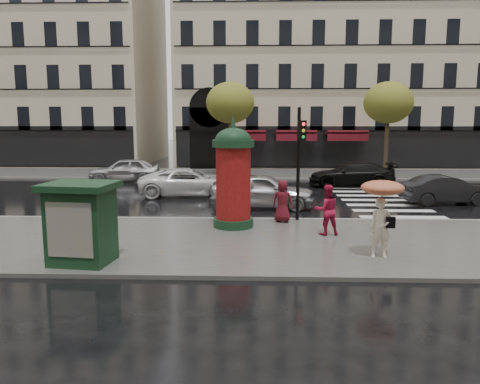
{
  "coord_description": "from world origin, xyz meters",
  "views": [
    {
      "loc": [
        -0.15,
        -15.31,
        4.03
      ],
      "look_at": [
        -0.73,
        1.5,
        1.42
      ],
      "focal_mm": 35.0,
      "sensor_mm": 36.0,
      "label": 1
    }
  ],
  "objects_px": {
    "car_white": "(189,182)",
    "car_far_silver": "(125,170)",
    "traffic_light": "(300,153)",
    "car_black": "(352,174)",
    "woman_umbrella": "(382,205)",
    "car_darkgrey": "(446,190)",
    "newsstand": "(81,222)",
    "morris_column": "(233,174)",
    "car_silver": "(263,191)",
    "man_burgundy": "(283,201)",
    "woman_red": "(327,210)"
  },
  "relations": [
    {
      "from": "woman_red",
      "to": "car_far_silver",
      "type": "height_order",
      "value": "woman_red"
    },
    {
      "from": "car_white",
      "to": "car_far_silver",
      "type": "distance_m",
      "value": 7.5
    },
    {
      "from": "traffic_light",
      "to": "man_burgundy",
      "type": "bearing_deg",
      "value": -153.29
    },
    {
      "from": "car_darkgrey",
      "to": "newsstand",
      "type": "bearing_deg",
      "value": 118.93
    },
    {
      "from": "man_burgundy",
      "to": "traffic_light",
      "type": "height_order",
      "value": "traffic_light"
    },
    {
      "from": "car_white",
      "to": "car_far_silver",
      "type": "height_order",
      "value": "car_far_silver"
    },
    {
      "from": "woman_red",
      "to": "morris_column",
      "type": "height_order",
      "value": "morris_column"
    },
    {
      "from": "man_burgundy",
      "to": "newsstand",
      "type": "distance_m",
      "value": 7.92
    },
    {
      "from": "newsstand",
      "to": "car_darkgrey",
      "type": "bearing_deg",
      "value": 36.33
    },
    {
      "from": "woman_umbrella",
      "to": "car_far_silver",
      "type": "distance_m",
      "value": 20.91
    },
    {
      "from": "woman_umbrella",
      "to": "car_far_silver",
      "type": "bearing_deg",
      "value": 125.56
    },
    {
      "from": "car_far_silver",
      "to": "car_silver",
      "type": "bearing_deg",
      "value": 38.26
    },
    {
      "from": "traffic_light",
      "to": "newsstand",
      "type": "relative_size",
      "value": 1.97
    },
    {
      "from": "woman_umbrella",
      "to": "car_white",
      "type": "height_order",
      "value": "woman_umbrella"
    },
    {
      "from": "car_black",
      "to": "car_silver",
      "type": "bearing_deg",
      "value": -35.74
    },
    {
      "from": "man_burgundy",
      "to": "car_white",
      "type": "bearing_deg",
      "value": -41.22
    },
    {
      "from": "woman_red",
      "to": "car_silver",
      "type": "height_order",
      "value": "woman_red"
    },
    {
      "from": "traffic_light",
      "to": "newsstand",
      "type": "xyz_separation_m",
      "value": [
        -6.43,
        -5.72,
        -1.51
      ]
    },
    {
      "from": "car_silver",
      "to": "morris_column",
      "type": "bearing_deg",
      "value": 169.29
    },
    {
      "from": "woman_umbrella",
      "to": "woman_red",
      "type": "relative_size",
      "value": 1.33
    },
    {
      "from": "car_white",
      "to": "car_far_silver",
      "type": "relative_size",
      "value": 1.15
    },
    {
      "from": "traffic_light",
      "to": "car_black",
      "type": "xyz_separation_m",
      "value": [
        4.13,
        10.36,
        -2.03
      ]
    },
    {
      "from": "morris_column",
      "to": "car_darkgrey",
      "type": "height_order",
      "value": "morris_column"
    },
    {
      "from": "woman_umbrella",
      "to": "morris_column",
      "type": "bearing_deg",
      "value": 139.55
    },
    {
      "from": "car_far_silver",
      "to": "man_burgundy",
      "type": "bearing_deg",
      "value": 30.96
    },
    {
      "from": "car_black",
      "to": "car_far_silver",
      "type": "height_order",
      "value": "car_far_silver"
    },
    {
      "from": "car_darkgrey",
      "to": "traffic_light",
      "type": "bearing_deg",
      "value": 113.66
    },
    {
      "from": "woman_umbrella",
      "to": "car_darkgrey",
      "type": "relative_size",
      "value": 0.55
    },
    {
      "from": "newsstand",
      "to": "morris_column",
      "type": "bearing_deg",
      "value": 49.17
    },
    {
      "from": "woman_red",
      "to": "newsstand",
      "type": "bearing_deg",
      "value": 16.04
    },
    {
      "from": "car_far_silver",
      "to": "car_white",
      "type": "bearing_deg",
      "value": 35.12
    },
    {
      "from": "newsstand",
      "to": "car_far_silver",
      "type": "height_order",
      "value": "newsstand"
    },
    {
      "from": "traffic_light",
      "to": "car_far_silver",
      "type": "distance_m",
      "value": 15.97
    },
    {
      "from": "morris_column",
      "to": "car_white",
      "type": "height_order",
      "value": "morris_column"
    },
    {
      "from": "man_burgundy",
      "to": "morris_column",
      "type": "xyz_separation_m",
      "value": [
        -1.86,
        -0.85,
        1.14
      ]
    },
    {
      "from": "morris_column",
      "to": "car_darkgrey",
      "type": "distance_m",
      "value": 11.56
    },
    {
      "from": "man_burgundy",
      "to": "woman_umbrella",
      "type": "bearing_deg",
      "value": 133.66
    },
    {
      "from": "car_darkgrey",
      "to": "car_far_silver",
      "type": "bearing_deg",
      "value": 59.47
    },
    {
      "from": "woman_umbrella",
      "to": "man_burgundy",
      "type": "relative_size",
      "value": 1.41
    },
    {
      "from": "woman_red",
      "to": "newsstand",
      "type": "height_order",
      "value": "newsstand"
    },
    {
      "from": "morris_column",
      "to": "car_white",
      "type": "xyz_separation_m",
      "value": [
        -2.75,
        7.68,
        -1.35
      ]
    },
    {
      "from": "newsstand",
      "to": "traffic_light",
      "type": "bearing_deg",
      "value": 41.67
    },
    {
      "from": "man_burgundy",
      "to": "car_white",
      "type": "height_order",
      "value": "man_burgundy"
    },
    {
      "from": "morris_column",
      "to": "car_white",
      "type": "bearing_deg",
      "value": 109.7
    },
    {
      "from": "woman_red",
      "to": "car_silver",
      "type": "xyz_separation_m",
      "value": [
        -2.11,
        5.51,
        -0.18
      ]
    },
    {
      "from": "woman_red",
      "to": "newsstand",
      "type": "distance_m",
      "value": 7.95
    },
    {
      "from": "newsstand",
      "to": "woman_umbrella",
      "type": "bearing_deg",
      "value": 5.54
    },
    {
      "from": "car_white",
      "to": "traffic_light",
      "type": "bearing_deg",
      "value": -147.91
    },
    {
      "from": "morris_column",
      "to": "traffic_light",
      "type": "distance_m",
      "value": 2.84
    },
    {
      "from": "woman_umbrella",
      "to": "man_burgundy",
      "type": "xyz_separation_m",
      "value": [
        -2.53,
        4.59,
        -0.7
      ]
    }
  ]
}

